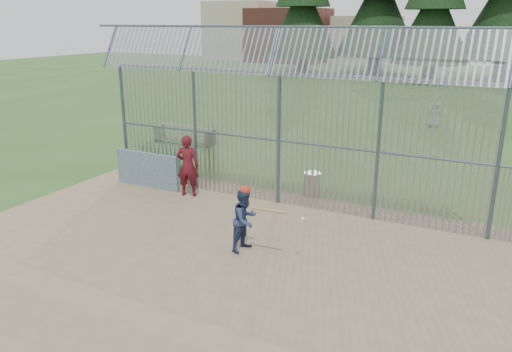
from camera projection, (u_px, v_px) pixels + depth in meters
The scene contains 11 objects.
ground at pixel (220, 246), 12.62m from camera, with size 120.00×120.00×0.00m, color #2D511E.
dirt_infield at pixel (210, 253), 12.19m from camera, with size 14.00×10.00×0.02m, color #756047.
dugout_wall at pixel (147, 170), 16.89m from camera, with size 2.50×0.12×1.20m, color #38566B.
batter at pixel (245, 220), 12.17m from camera, with size 0.76×0.59×1.56m, color navy.
onlooker at pixel (188, 166), 15.93m from camera, with size 0.73×0.48×2.00m, color maroon.
bg_kid_standing at pixel (435, 115), 26.36m from camera, with size 0.68×0.44×1.39m, color slate.
batting_gear at pixel (251, 195), 11.86m from camera, with size 1.70×0.34×0.60m.
trash_can at pixel (312, 184), 16.22m from camera, with size 0.56×0.56×0.82m.
bleacher at pixel (184, 134), 23.09m from camera, with size 3.00×0.95×0.72m.
backstop_fence at pixel (336, 135), 14.05m from camera, with size 20.09×0.81×5.30m.
distant_buildings at pixel (285, 34), 69.63m from camera, with size 26.50×10.50×8.00m.
Camera 1 is at (6.04, -9.85, 5.46)m, focal length 35.00 mm.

